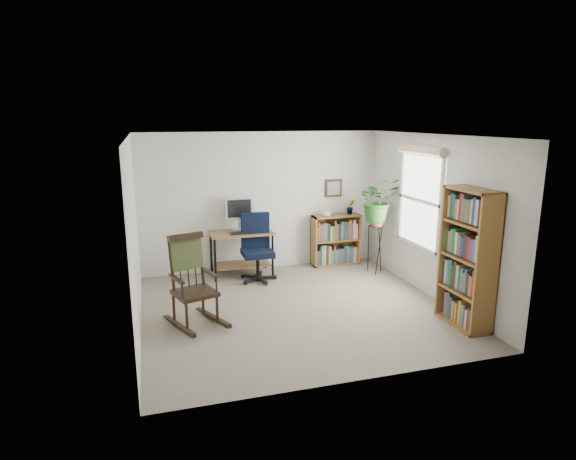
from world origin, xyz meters
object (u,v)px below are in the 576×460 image
object	(u,v)px
office_chair	(258,248)
rocking_chair	(194,281)
desk	(242,254)
tall_bookshelf	(468,259)
low_bookshelf	(336,240)

from	to	relation	value
office_chair	rocking_chair	world-z (taller)	rocking_chair
office_chair	desk	bearing A→B (deg)	121.62
desk	rocking_chair	size ratio (longest dim) A/B	0.87
office_chair	tall_bookshelf	world-z (taller)	tall_bookshelf
rocking_chair	low_bookshelf	xyz separation A→B (m)	(2.73, 1.96, -0.14)
rocking_chair	tall_bookshelf	xyz separation A→B (m)	(3.33, -0.98, 0.29)
desk	rocking_chair	xyz separation A→B (m)	(-0.97, -1.84, 0.22)
low_bookshelf	tall_bookshelf	xyz separation A→B (m)	(0.60, -2.94, 0.43)
desk	low_bookshelf	bearing A→B (deg)	3.89
desk	tall_bookshelf	distance (m)	3.71
office_chair	low_bookshelf	distance (m)	1.65
rocking_chair	low_bookshelf	size ratio (longest dim) A/B	1.30
desk	office_chair	bearing A→B (deg)	-62.26
desk	rocking_chair	world-z (taller)	rocking_chair
tall_bookshelf	low_bookshelf	bearing A→B (deg)	101.48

